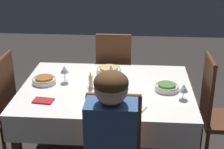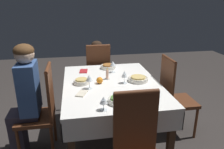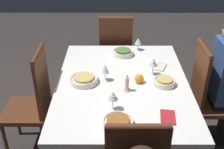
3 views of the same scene
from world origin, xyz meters
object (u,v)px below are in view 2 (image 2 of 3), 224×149
Objects in this scene: wine_glass_north at (89,78)px; napkin_red_folded at (84,71)px; wine_glass_east at (113,64)px; napkin_spare_side at (82,93)px; bowl_east at (108,66)px; bowl_south at (138,79)px; chair_south at (174,94)px; person_adult_denim at (25,96)px; wine_glass_west at (104,101)px; chair_north at (42,108)px; person_child_dark at (97,68)px; orange_fruit at (100,80)px; wine_glass_south at (124,75)px; bowl_north at (82,81)px; dining_table at (111,89)px; candle_centerpiece at (107,75)px; chair_east at (98,73)px; bowl_west at (119,100)px.

napkin_red_folded is (0.58, 0.03, -0.11)m from wine_glass_north.
wine_glass_east is 0.74m from napkin_spare_side.
bowl_south is (-0.53, -0.27, -0.00)m from bowl_east.
napkin_red_folded is (-0.08, 0.34, -0.02)m from bowl_east.
chair_south is 0.81× the size of person_adult_denim.
person_adult_denim is at bearing 115.28° from wine_glass_east.
wine_glass_west is at bearing -173.61° from napkin_red_folded.
chair_north is 0.98× the size of person_child_dark.
wine_glass_west is at bearing 86.03° from person_child_dark.
wine_glass_east is 0.42m from orange_fruit.
wine_glass_north reaches higher than napkin_spare_side.
person_child_dark is 1.18m from wine_glass_south.
chair_south is 0.98× the size of person_child_dark.
bowl_north and bowl_east have the same top height.
chair_south is (0.10, -1.52, 0.00)m from chair_north.
wine_glass_south is (-0.03, -0.14, 0.18)m from dining_table.
chair_north is 6.99× the size of candle_centerpiece.
bowl_south is 1.82× the size of wine_glass_west.
person_child_dark is at bearing -90.00° from chair_east.
wine_glass_west reaches higher than bowl_north.
chair_north reaches higher than candle_centerpiece.
person_adult_denim is 0.60m from bowl_north.
person_adult_denim reaches higher than wine_glass_south.
dining_table is 0.23m from wine_glass_south.
dining_table is at bearing -167.52° from candle_centerpiece.
chair_east reaches higher than bowl_north.
wine_glass_south is 0.86× the size of napkin_spare_side.
wine_glass_north is (-0.01, -0.66, 0.15)m from person_adult_denim.
bowl_east is at bearing 52.67° from chair_south.
wine_glass_east is at bearing 103.01° from chair_east.
bowl_west is at bearing 177.89° from dining_table.
bowl_north and bowl_south have the same top height.
person_adult_denim is 5.97× the size of bowl_east.
bowl_south is (-0.36, -0.23, -0.08)m from wine_glass_east.
napkin_spare_side is at bearing 140.21° from orange_fruit.
wine_glass_east is at bearing 100.14° from person_child_dark.
bowl_east is at bearing -24.78° from wine_glass_north.
wine_glass_north is at bearing -35.05° from napkin_spare_side.
chair_east is 1.25m from chair_south.
bowl_east is 0.90× the size of bowl_south.
bowl_south is at bearing -109.36° from candle_centerpiece.
bowl_north is 1.27× the size of candle_centerpiece.
bowl_north is at bearing 81.98° from wine_glass_south.
chair_south is 6.99× the size of candle_centerpiece.
chair_north is 1.26m from chair_east.
wine_glass_west is (-0.97, 0.25, -0.02)m from wine_glass_east.
wine_glass_south is (-0.39, -0.06, -0.01)m from wine_glass_east.
candle_centerpiece is at bearing 12.48° from dining_table.
orange_fruit is (-0.12, 0.10, -0.01)m from candle_centerpiece.
wine_glass_south is 0.28m from orange_fruit.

